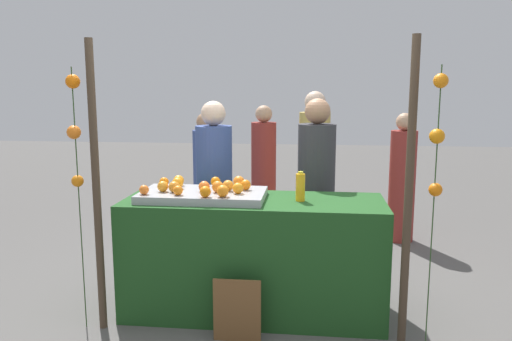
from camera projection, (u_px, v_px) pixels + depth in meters
name	position (u px, v px, depth m)	size (l,w,h in m)	color
ground_plane	(254.00, 311.00, 3.96)	(24.00, 24.00, 0.00)	#565451
stall_counter	(254.00, 256.00, 3.88)	(1.99, 0.72, 0.91)	#1E4C1E
orange_tray	(203.00, 195.00, 3.82)	(0.95, 0.53, 0.06)	#9EA0A5
orange_0	(238.00, 188.00, 3.72)	(0.08, 0.08, 0.08)	orange
orange_1	(178.00, 183.00, 3.91)	(0.09, 0.09, 0.09)	orange
orange_2	(218.00, 187.00, 3.76)	(0.09, 0.09, 0.09)	orange
orange_3	(179.00, 180.00, 4.03)	(0.09, 0.09, 0.09)	orange
orange_4	(163.00, 186.00, 3.79)	(0.08, 0.08, 0.08)	orange
orange_5	(216.00, 182.00, 4.00)	(0.08, 0.08, 0.08)	orange
orange_6	(228.00, 186.00, 3.81)	(0.09, 0.09, 0.09)	orange
orange_7	(144.00, 190.00, 3.69)	(0.07, 0.07, 0.07)	orange
orange_8	(174.00, 187.00, 3.77)	(0.09, 0.09, 0.09)	orange
orange_9	(239.00, 182.00, 3.97)	(0.09, 0.09, 0.09)	orange
orange_10	(205.00, 192.00, 3.60)	(0.08, 0.08, 0.08)	orange
orange_11	(204.00, 187.00, 3.77)	(0.09, 0.09, 0.09)	orange
orange_12	(164.00, 182.00, 4.00)	(0.07, 0.07, 0.07)	orange
orange_13	(223.00, 191.00, 3.61)	(0.09, 0.09, 0.09)	orange
orange_14	(246.00, 185.00, 3.85)	(0.08, 0.08, 0.08)	orange
orange_15	(178.00, 190.00, 3.67)	(0.07, 0.07, 0.07)	orange
juice_bottle	(300.00, 187.00, 3.74)	(0.07, 0.07, 0.23)	#FBAD1B
chalkboard_sign	(237.00, 311.00, 3.45)	(0.33, 0.03, 0.46)	brown
vendor_left	(215.00, 197.00, 4.54)	(0.33, 0.33, 1.64)	#384C8C
vendor_right	(316.00, 198.00, 4.47)	(0.33, 0.33, 1.66)	#333338
crowd_person_0	(314.00, 173.00, 5.61)	(0.34, 0.34, 1.72)	tan
crowd_person_1	(206.00, 180.00, 5.85)	(0.29, 0.29, 1.47)	#384C8C
crowd_person_2	(264.00, 172.00, 6.21)	(0.31, 0.31, 1.55)	maroon
crowd_person_3	(402.00, 182.00, 5.69)	(0.30, 0.30, 1.48)	maroon
canopy_post_left	(96.00, 189.00, 3.52)	(0.06, 0.06, 2.09)	#473828
canopy_post_right	(408.00, 197.00, 3.28)	(0.06, 0.06, 2.09)	#473828
garland_strand_left	(75.00, 129.00, 3.45)	(0.10, 0.11, 1.90)	#2D4C23
garland_strand_right	(438.00, 138.00, 3.16)	(0.10, 0.10, 1.90)	#2D4C23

